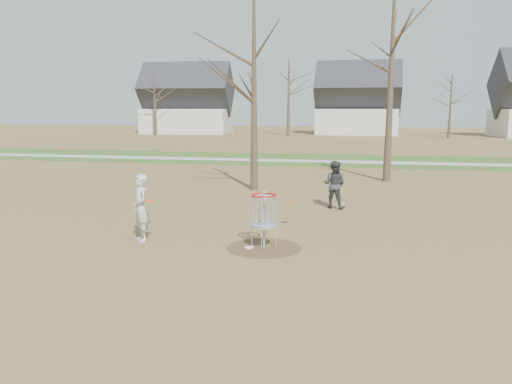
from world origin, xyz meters
The scene contains 11 objects.
ground centered at (0.00, 0.00, 0.00)m, with size 160.00×160.00×0.00m, color brown.
green_band centered at (0.00, 21.00, 0.01)m, with size 160.00×8.00×0.01m, color #2D5119.
footpath centered at (0.00, 20.00, 0.01)m, with size 160.00×1.50×0.01m, color #9E9E99.
dirt_circle centered at (0.00, 0.00, 0.01)m, with size 1.80×1.80×0.01m, color #47331E.
player_standing centered at (-3.15, 0.03, 0.85)m, with size 0.62×0.41×1.70m, color silver.
player_throwing centered at (1.42, 5.22, 0.80)m, with size 0.78×0.61×1.60m, color #323237.
disc_grounded centered at (-0.34, -0.11, 0.02)m, with size 0.22×0.22×0.02m, color white.
discs_in_play centered at (-1.09, 1.03, 0.91)m, with size 3.49×2.55×0.37m.
disc_golf_basket centered at (0.00, 0.00, 0.91)m, with size 0.64×0.64×1.35m.
bare_trees centered at (1.78, 35.79, 5.35)m, with size 52.62×44.98×9.00m.
houses_row centered at (4.32, 52.56, 3.52)m, with size 56.51×10.01×7.26m.
Camera 1 is at (2.12, -11.43, 3.33)m, focal length 35.00 mm.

